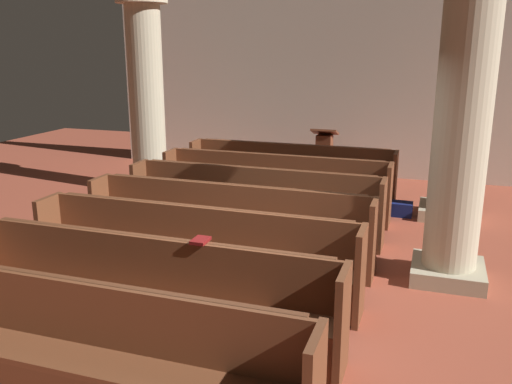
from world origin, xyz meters
TOP-DOWN VIEW (x-y plane):
  - ground_plane at (0.00, 0.00)m, footprint 19.20×19.20m
  - back_wall at (0.00, 6.08)m, footprint 10.00×0.16m
  - pew_row_0 at (-0.62, 3.93)m, footprint 3.55×0.47m
  - pew_row_1 at (-0.62, 2.94)m, footprint 3.55×0.46m
  - pew_row_2 at (-0.62, 1.95)m, footprint 3.55×0.46m
  - pew_row_3 at (-0.62, 0.97)m, footprint 3.55×0.47m
  - pew_row_4 at (-0.62, -0.02)m, footprint 3.55×0.46m
  - pew_row_5 at (-0.62, -1.01)m, footprint 3.55×0.46m
  - pew_row_6 at (-0.62, -2.00)m, footprint 3.55×0.47m
  - pillar_aisle_side at (1.95, 3.64)m, footprint 0.87×0.87m
  - pillar_far_side at (-3.13, 3.59)m, footprint 0.87×0.87m
  - pillar_aisle_rear at (1.95, 1.21)m, footprint 0.85×0.85m
  - lectern at (-0.26, 5.02)m, footprint 0.48×0.45m
  - hymn_book at (-0.15, -0.83)m, footprint 0.13×0.18m
  - kneeler_box_navy at (1.29, 3.50)m, footprint 0.33×0.27m

SIDE VIEW (x-z plane):
  - ground_plane at x=0.00m, z-range 0.00..0.00m
  - kneeler_box_navy at x=1.29m, z-range 0.00..0.21m
  - lectern at x=-0.26m, z-range -0.09..0.99m
  - pew_row_0 at x=-0.62m, z-range 0.03..0.95m
  - pew_row_1 at x=-0.62m, z-range 0.03..0.95m
  - pew_row_2 at x=-0.62m, z-range 0.03..0.95m
  - pew_row_3 at x=-0.62m, z-range 0.03..0.95m
  - pew_row_4 at x=-0.62m, z-range 0.03..0.95m
  - pew_row_5 at x=-0.62m, z-range 0.03..0.95m
  - pew_row_6 at x=-0.62m, z-range 0.03..0.95m
  - hymn_book at x=-0.15m, z-range 0.92..0.95m
  - pillar_aisle_side at x=1.95m, z-range 0.07..3.61m
  - pillar_far_side at x=-3.13m, z-range 0.07..3.61m
  - pillar_aisle_rear at x=1.95m, z-range 0.07..3.61m
  - back_wall at x=0.00m, z-range 0.00..4.50m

